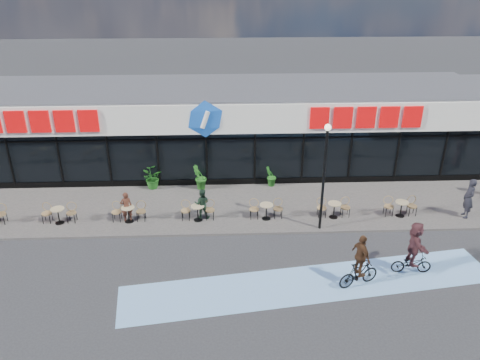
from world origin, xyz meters
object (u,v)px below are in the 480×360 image
object	(u,v)px
patron_right	(202,204)
cyclist_a	(414,250)
potted_plant_left	(151,178)
pedestrian_a	(469,198)
potted_plant_mid	(200,177)
cyclist_b	(360,266)
patron_left	(126,207)
potted_plant_right	(271,176)
lamp_post	(324,168)

from	to	relation	value
patron_right	cyclist_a	size ratio (longest dim) A/B	0.66
potted_plant_left	pedestrian_a	size ratio (longest dim) A/B	0.60
potted_plant_mid	cyclist_b	distance (m)	10.12
patron_left	cyclist_a	size ratio (longest dim) A/B	0.66
potted_plant_right	cyclist_a	size ratio (longest dim) A/B	0.50
potted_plant_mid	patron_left	xyz separation A→B (m)	(-3.18, -3.12, 0.05)
potted_plant_left	potted_plant_right	size ratio (longest dim) A/B	1.04
potted_plant_mid	patron_right	world-z (taller)	patron_right
lamp_post	patron_left	bearing A→B (deg)	173.18
potted_plant_left	potted_plant_right	distance (m)	6.21
potted_plant_left	lamp_post	bearing A→B (deg)	-28.81
cyclist_a	potted_plant_mid	bearing A→B (deg)	138.37
potted_plant_mid	cyclist_b	xyz separation A→B (m)	(6.08, -8.08, 0.10)
potted_plant_right	patron_left	size ratio (longest dim) A/B	0.77
patron_right	cyclist_b	xyz separation A→B (m)	(5.87, -5.11, 0.05)
pedestrian_a	cyclist_b	size ratio (longest dim) A/B	0.89
lamp_post	cyclist_b	distance (m)	4.52
potted_plant_mid	cyclist_a	distance (m)	11.12
patron_right	pedestrian_a	xyz separation A→B (m)	(12.16, -0.42, 0.23)
patron_left	patron_right	size ratio (longest dim) A/B	1.00
potted_plant_mid	potted_plant_right	size ratio (longest dim) A/B	1.21
lamp_post	patron_left	distance (m)	8.95
cyclist_b	pedestrian_a	bearing A→B (deg)	36.67
potted_plant_mid	cyclist_a	xyz separation A→B (m)	(8.31, -7.38, 0.26)
potted_plant_right	cyclist_b	bearing A→B (deg)	-73.94
patron_left	cyclist_a	xyz separation A→B (m)	(11.49, -4.26, 0.22)
lamp_post	potted_plant_mid	world-z (taller)	lamp_post
cyclist_b	potted_plant_mid	bearing A→B (deg)	126.97
pedestrian_a	cyclist_a	distance (m)	5.69
potted_plant_mid	potted_plant_left	bearing A→B (deg)	174.88
potted_plant_mid	potted_plant_right	bearing A→B (deg)	3.40
lamp_post	patron_left	xyz separation A→B (m)	(-8.62, 1.03, -2.18)
pedestrian_a	cyclist_a	world-z (taller)	cyclist_a
patron_left	cyclist_a	distance (m)	12.26
lamp_post	cyclist_b	size ratio (longest dim) A/B	2.28
potted_plant_left	cyclist_a	distance (m)	13.24
potted_plant_right	cyclist_b	distance (m)	8.64
potted_plant_left	potted_plant_right	xyz separation A→B (m)	(6.21, -0.01, -0.02)
potted_plant_left	pedestrian_a	xyz separation A→B (m)	(14.89, -3.62, 0.38)
cyclist_a	patron_left	bearing A→B (deg)	159.64
patron_left	potted_plant_mid	bearing A→B (deg)	-151.26
patron_right	pedestrian_a	distance (m)	12.17
patron_right	potted_plant_right	bearing A→B (deg)	-130.99
potted_plant_mid	lamp_post	bearing A→B (deg)	-37.34
potted_plant_left	cyclist_a	world-z (taller)	cyclist_a
potted_plant_left	patron_left	world-z (taller)	patron_left
potted_plant_right	patron_left	distance (m)	7.65
cyclist_b	patron_left	bearing A→B (deg)	151.83
potted_plant_left	cyclist_b	xyz separation A→B (m)	(8.60, -8.31, 0.19)
pedestrian_a	potted_plant_mid	bearing A→B (deg)	-98.78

